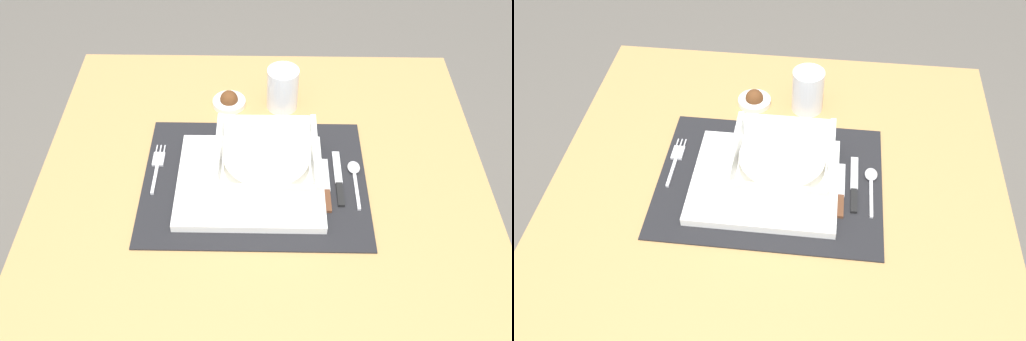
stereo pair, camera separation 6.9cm
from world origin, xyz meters
The scene contains 10 objects.
dining_table centered at (0.00, 0.00, 0.63)m, with size 0.85×0.79×0.74m.
placemat centered at (-0.01, -0.01, 0.74)m, with size 0.42×0.32×0.00m, color black.
serving_plate centered at (-0.02, -0.02, 0.75)m, with size 0.27×0.23×0.02m, color white.
porridge_bowl centered at (0.01, 0.00, 0.78)m, with size 0.19×0.19×0.06m.
fork centered at (-0.20, 0.02, 0.75)m, with size 0.02×0.13×0.00m.
spoon centered at (0.17, 0.01, 0.75)m, with size 0.02×0.12×0.01m.
butter_knife centered at (0.14, -0.02, 0.75)m, with size 0.01×0.14×0.01m.
bread_knife centered at (0.12, -0.03, 0.75)m, with size 0.01×0.13×0.01m.
drinking_glass centered at (0.04, 0.21, 0.78)m, with size 0.07×0.07×0.09m.
condiment_saucer centered at (-0.07, 0.21, 0.75)m, with size 0.07×0.07×0.04m.
Camera 2 is at (0.07, -0.73, 1.52)m, focal length 39.60 mm.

